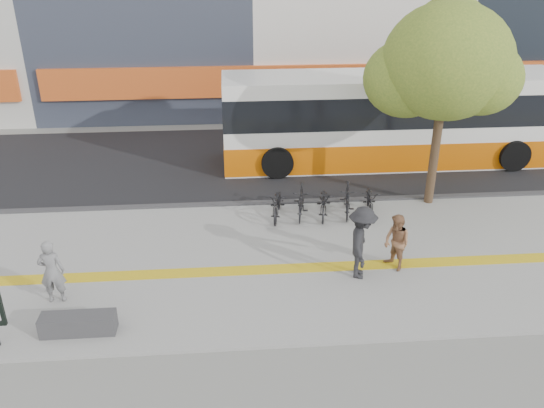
{
  "coord_description": "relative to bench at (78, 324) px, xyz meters",
  "views": [
    {
      "loc": [
        0.8,
        -11.18,
        7.79
      ],
      "look_at": [
        1.86,
        2.0,
        1.48
      ],
      "focal_mm": 36.57,
      "sensor_mm": 36.0,
      "label": 1
    }
  ],
  "objects": [
    {
      "name": "street_tree",
      "position": [
        9.78,
        6.02,
        4.21
      ],
      "size": [
        4.4,
        3.8,
        6.31
      ],
      "color": "#382419",
      "rests_on": "sidewalk"
    },
    {
      "name": "ground",
      "position": [
        2.6,
        1.2,
        -0.3
      ],
      "size": [
        120.0,
        120.0,
        0.0
      ],
      "primitive_type": "plane",
      "color": "slate",
      "rests_on": "ground"
    },
    {
      "name": "tactile_strip",
      "position": [
        2.6,
        2.2,
        -0.22
      ],
      "size": [
        40.0,
        0.45,
        0.01
      ],
      "primitive_type": "cube",
      "color": "gold",
      "rests_on": "sidewalk"
    },
    {
      "name": "pedestrian_tan",
      "position": [
        7.55,
        2.01,
        0.53
      ],
      "size": [
        0.83,
        0.9,
        1.51
      ],
      "primitive_type": "imported",
      "rotation": [
        0.0,
        0.0,
        -1.14
      ],
      "color": "#8E6141",
      "rests_on": "sidewalk"
    },
    {
      "name": "pedestrian_dark",
      "position": [
        6.57,
        1.74,
        0.73
      ],
      "size": [
        0.98,
        1.36,
        1.91
      ],
      "primitive_type": "imported",
      "rotation": [
        0.0,
        0.0,
        1.33
      ],
      "color": "black",
      "rests_on": "sidewalk"
    },
    {
      "name": "bench",
      "position": [
        0.0,
        0.0,
        0.0
      ],
      "size": [
        1.6,
        0.45,
        0.45
      ],
      "primitive_type": "cube",
      "color": "#313134",
      "rests_on": "sidewalk"
    },
    {
      "name": "curb",
      "position": [
        2.6,
        6.2,
        -0.23
      ],
      "size": [
        40.0,
        0.25,
        0.14
      ],
      "primitive_type": "cube",
      "color": "#313134",
      "rests_on": "ground"
    },
    {
      "name": "seated_woman",
      "position": [
        -0.8,
        1.25,
        0.58
      ],
      "size": [
        0.61,
        0.42,
        1.61
      ],
      "primitive_type": "imported",
      "rotation": [
        0.0,
        0.0,
        3.2
      ],
      "color": "black",
      "rests_on": "sidewalk"
    },
    {
      "name": "street",
      "position": [
        2.6,
        10.2,
        -0.28
      ],
      "size": [
        40.0,
        8.0,
        0.06
      ],
      "primitive_type": "cube",
      "color": "black",
      "rests_on": "ground"
    },
    {
      "name": "bus",
      "position": [
        9.45,
        9.7,
        1.32
      ],
      "size": [
        12.53,
        2.97,
        3.34
      ],
      "color": "white",
      "rests_on": "street"
    },
    {
      "name": "sidewalk",
      "position": [
        2.6,
        2.7,
        -0.27
      ],
      "size": [
        40.0,
        7.0,
        0.08
      ],
      "primitive_type": "cube",
      "color": "gray",
      "rests_on": "ground"
    },
    {
      "name": "bicycle_row",
      "position": [
        6.23,
        5.2,
        0.24
      ],
      "size": [
        3.76,
        1.77,
        0.99
      ],
      "color": "black",
      "rests_on": "sidewalk"
    }
  ]
}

